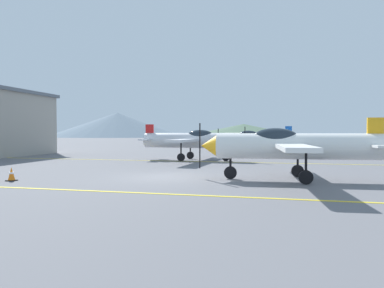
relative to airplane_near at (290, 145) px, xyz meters
The scene contains 10 objects.
ground_plane 5.75m from the airplane_near, behind, with size 400.00×400.00×0.00m, color slate.
apron_line_near 7.25m from the airplane_near, 141.36° to the right, with size 80.00×0.16×0.01m, color yellow.
apron_line_far 10.21m from the airplane_near, 123.29° to the left, with size 80.00×0.16×0.01m, color yellow.
airplane_near is the anchor object (origin of this frame).
airplane_mid 11.55m from the airplane_near, 124.30° to the left, with size 7.84×9.02×2.70m.
airplane_far 20.79m from the airplane_near, 96.87° to the left, with size 7.89×9.01×2.70m.
car_sedan 20.35m from the airplane_near, 70.57° to the left, with size 3.98×4.54×1.62m.
traffic_cone_front 12.03m from the airplane_near, 166.07° to the right, with size 0.36×0.36×0.59m.
hill_left 148.02m from the airplane_near, 117.95° to the left, with size 62.25×62.25×11.09m, color slate.
hill_centerleft 150.93m from the airplane_near, 95.14° to the left, with size 59.16×59.16×6.08m, color #4C6651.
Camera 1 is at (4.75, -15.28, 2.08)m, focal length 32.21 mm.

